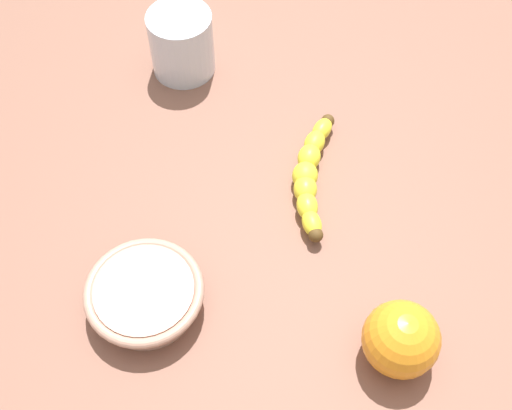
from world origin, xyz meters
TOP-DOWN VIEW (x-y plane):
  - wooden_tabletop at (0.00, 0.00)cm, footprint 120.00×120.00cm
  - banana at (4.40, 0.56)cm, footprint 6.32×19.54cm
  - smoothie_glass at (-17.90, 15.13)cm, footprint 8.98×8.98cm
  - ceramic_bowl at (-9.14, -21.47)cm, footprint 13.34×13.34cm
  - orange_fruit at (18.78, -19.39)cm, footprint 8.23×8.23cm

SIDE VIEW (x-z plane):
  - wooden_tabletop at x=0.00cm, z-range 0.00..3.00cm
  - banana at x=4.40cm, z-range 3.00..6.26cm
  - ceramic_bowl at x=-9.14cm, z-range 3.42..7.37cm
  - orange_fruit at x=18.78cm, z-range 3.00..11.23cm
  - smoothie_glass at x=-17.90cm, z-range 2.86..12.18cm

